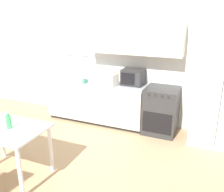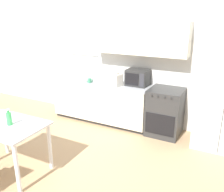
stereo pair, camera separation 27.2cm
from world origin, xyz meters
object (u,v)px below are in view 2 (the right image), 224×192
Objects in this scene: microwave at (138,77)px; coffee_mug at (90,80)px; dining_table at (8,132)px; oven_range at (165,112)px; drink_bottle at (9,118)px.

coffee_mug is at bearing -163.17° from microwave.
microwave is at bearing 65.65° from dining_table.
oven_range is 2.81m from dining_table.
microwave is at bearing 16.83° from coffee_mug.
dining_table is at bearing -126.97° from oven_range.
coffee_mug is (-0.95, -0.29, -0.11)m from microwave.
drink_bottle is at bearing -91.17° from coffee_mug.
drink_bottle is (-1.62, -2.23, 0.41)m from oven_range.
drink_bottle reaches higher than coffee_mug.
oven_range is at bearing 6.66° from coffee_mug.
microwave is 2.60m from dining_table.
dining_table is (-0.11, -2.05, -0.28)m from coffee_mug.
microwave is at bearing 170.55° from oven_range.
dining_table is 0.23m from drink_bottle.
oven_range is 0.86m from microwave.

